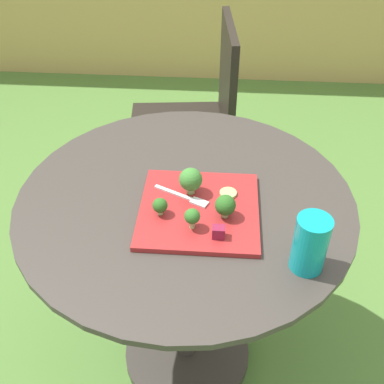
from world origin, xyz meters
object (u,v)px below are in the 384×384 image
object	(u,v)px
patio_chair	(201,111)
fork	(186,197)
drinking_glass	(310,246)
salad_plate	(199,210)

from	to	relation	value
patio_chair	fork	world-z (taller)	patio_chair
drinking_glass	fork	bearing A→B (deg)	145.33
salad_plate	drinking_glass	distance (m)	0.30
salad_plate	fork	xyz separation A→B (m)	(-0.04, 0.03, 0.01)
patio_chair	salad_plate	xyz separation A→B (m)	(0.05, -0.90, 0.24)
salad_plate	fork	size ratio (longest dim) A/B	2.03
patio_chair	drinking_glass	distance (m)	1.14
patio_chair	salad_plate	size ratio (longest dim) A/B	3.04
patio_chair	fork	size ratio (longest dim) A/B	6.16
drinking_glass	salad_plate	bearing A→B (deg)	146.95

